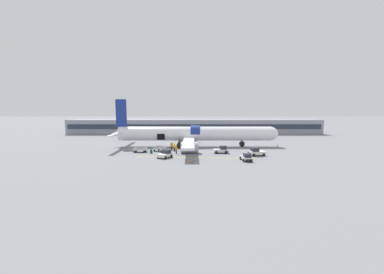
{
  "coord_description": "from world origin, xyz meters",
  "views": [
    {
      "loc": [
        -0.81,
        -47.51,
        8.55
      ],
      "look_at": [
        -0.79,
        2.67,
        2.67
      ],
      "focal_mm": 22.0,
      "sensor_mm": 36.0,
      "label": 1
    }
  ],
  "objects_px": {
    "baggage_tug_spare": "(246,158)",
    "baggage_cart_queued": "(140,150)",
    "ground_crew_loader_b": "(176,150)",
    "airplane": "(193,134)",
    "ground_crew_loader_a": "(172,146)",
    "baggage_tug_rear": "(165,154)",
    "ground_crew_driver": "(174,147)",
    "baggage_tug_lead": "(256,152)",
    "suitcase_on_tarmac_upright": "(151,152)",
    "baggage_cart_loading": "(160,149)",
    "baggage_tug_mid": "(221,150)"
  },
  "relations": [
    {
      "from": "baggage_tug_spare",
      "to": "baggage_cart_queued",
      "type": "relative_size",
      "value": 0.81
    },
    {
      "from": "ground_crew_loader_b",
      "to": "airplane",
      "type": "bearing_deg",
      "value": 69.78
    },
    {
      "from": "baggage_cart_queued",
      "to": "ground_crew_loader_a",
      "type": "distance_m",
      "value": 6.57
    },
    {
      "from": "ground_crew_loader_a",
      "to": "ground_crew_loader_b",
      "type": "relative_size",
      "value": 1.14
    },
    {
      "from": "baggage_tug_rear",
      "to": "baggage_cart_queued",
      "type": "height_order",
      "value": "baggage_tug_rear"
    },
    {
      "from": "ground_crew_driver",
      "to": "baggage_cart_queued",
      "type": "bearing_deg",
      "value": -171.44
    },
    {
      "from": "baggage_tug_lead",
      "to": "suitcase_on_tarmac_upright",
      "type": "bearing_deg",
      "value": 173.77
    },
    {
      "from": "baggage_cart_loading",
      "to": "ground_crew_loader_a",
      "type": "bearing_deg",
      "value": 34.8
    },
    {
      "from": "baggage_tug_mid",
      "to": "baggage_tug_rear",
      "type": "distance_m",
      "value": 11.47
    },
    {
      "from": "airplane",
      "to": "suitcase_on_tarmac_upright",
      "type": "xyz_separation_m",
      "value": [
        -8.18,
        -8.64,
        -2.54
      ]
    },
    {
      "from": "ground_crew_driver",
      "to": "baggage_cart_loading",
      "type": "bearing_deg",
      "value": -176.44
    },
    {
      "from": "baggage_tug_rear",
      "to": "ground_crew_driver",
      "type": "bearing_deg",
      "value": 79.65
    },
    {
      "from": "baggage_tug_lead",
      "to": "baggage_cart_queued",
      "type": "relative_size",
      "value": 0.89
    },
    {
      "from": "baggage_tug_rear",
      "to": "baggage_tug_spare",
      "type": "distance_m",
      "value": 14.11
    },
    {
      "from": "baggage_tug_mid",
      "to": "ground_crew_loader_b",
      "type": "bearing_deg",
      "value": -176.32
    },
    {
      "from": "ground_crew_loader_a",
      "to": "ground_crew_driver",
      "type": "height_order",
      "value": "ground_crew_loader_a"
    },
    {
      "from": "baggage_cart_queued",
      "to": "ground_crew_loader_b",
      "type": "height_order",
      "value": "ground_crew_loader_b"
    },
    {
      "from": "airplane",
      "to": "ground_crew_loader_b",
      "type": "height_order",
      "value": "airplane"
    },
    {
      "from": "baggage_tug_lead",
      "to": "ground_crew_loader_b",
      "type": "xyz_separation_m",
      "value": [
        -15.05,
        1.95,
        0.15
      ]
    },
    {
      "from": "baggage_tug_rear",
      "to": "baggage_cart_loading",
      "type": "height_order",
      "value": "baggage_tug_rear"
    },
    {
      "from": "baggage_tug_mid",
      "to": "baggage_cart_queued",
      "type": "relative_size",
      "value": 0.85
    },
    {
      "from": "baggage_cart_loading",
      "to": "ground_crew_driver",
      "type": "distance_m",
      "value": 2.9
    },
    {
      "from": "suitcase_on_tarmac_upright",
      "to": "ground_crew_loader_b",
      "type": "bearing_deg",
      "value": -2.69
    },
    {
      "from": "baggage_tug_rear",
      "to": "baggage_cart_queued",
      "type": "distance_m",
      "value": 7.85
    },
    {
      "from": "baggage_cart_loading",
      "to": "suitcase_on_tarmac_upright",
      "type": "height_order",
      "value": "baggage_cart_loading"
    },
    {
      "from": "baggage_cart_loading",
      "to": "ground_crew_driver",
      "type": "relative_size",
      "value": 2.16
    },
    {
      "from": "baggage_tug_spare",
      "to": "baggage_cart_loading",
      "type": "relative_size",
      "value": 0.83
    },
    {
      "from": "suitcase_on_tarmac_upright",
      "to": "baggage_cart_queued",
      "type": "bearing_deg",
      "value": 150.2
    },
    {
      "from": "ground_crew_driver",
      "to": "baggage_tug_lead",
      "type": "bearing_deg",
      "value": -16.41
    },
    {
      "from": "baggage_cart_loading",
      "to": "baggage_tug_lead",
      "type": "bearing_deg",
      "value": -13.43
    },
    {
      "from": "ground_crew_loader_a",
      "to": "ground_crew_driver",
      "type": "distance_m",
      "value": 1.52
    },
    {
      "from": "baggage_cart_queued",
      "to": "ground_crew_driver",
      "type": "relative_size",
      "value": 2.21
    },
    {
      "from": "baggage_cart_loading",
      "to": "baggage_cart_queued",
      "type": "relative_size",
      "value": 0.98
    },
    {
      "from": "airplane",
      "to": "baggage_tug_spare",
      "type": "height_order",
      "value": "airplane"
    },
    {
      "from": "ground_crew_loader_b",
      "to": "baggage_tug_rear",
      "type": "bearing_deg",
      "value": -114.24
    },
    {
      "from": "baggage_tug_mid",
      "to": "baggage_tug_rear",
      "type": "bearing_deg",
      "value": -157.24
    },
    {
      "from": "baggage_tug_lead",
      "to": "baggage_tug_mid",
      "type": "bearing_deg",
      "value": 157.93
    },
    {
      "from": "airplane",
      "to": "ground_crew_driver",
      "type": "bearing_deg",
      "value": -121.54
    },
    {
      "from": "baggage_tug_lead",
      "to": "baggage_tug_spare",
      "type": "bearing_deg",
      "value": -122.68
    },
    {
      "from": "baggage_tug_spare",
      "to": "ground_crew_loader_a",
      "type": "bearing_deg",
      "value": 141.85
    },
    {
      "from": "baggage_tug_rear",
      "to": "baggage_tug_spare",
      "type": "bearing_deg",
      "value": -10.75
    },
    {
      "from": "airplane",
      "to": "suitcase_on_tarmac_upright",
      "type": "distance_m",
      "value": 12.17
    },
    {
      "from": "suitcase_on_tarmac_upright",
      "to": "baggage_tug_rear",
      "type": "bearing_deg",
      "value": -52.22
    },
    {
      "from": "baggage_tug_rear",
      "to": "baggage_cart_queued",
      "type": "relative_size",
      "value": 0.87
    },
    {
      "from": "baggage_tug_lead",
      "to": "ground_crew_loader_a",
      "type": "distance_m",
      "value": 17.33
    },
    {
      "from": "baggage_tug_spare",
      "to": "baggage_cart_loading",
      "type": "bearing_deg",
      "value": 150.05
    },
    {
      "from": "airplane",
      "to": "ground_crew_loader_a",
      "type": "height_order",
      "value": "airplane"
    },
    {
      "from": "airplane",
      "to": "ground_crew_loader_b",
      "type": "xyz_separation_m",
      "value": [
        -3.27,
        -8.87,
        -2.06
      ]
    },
    {
      "from": "baggage_tug_spare",
      "to": "baggage_tug_lead",
      "type": "bearing_deg",
      "value": 57.32
    },
    {
      "from": "ground_crew_driver",
      "to": "suitcase_on_tarmac_upright",
      "type": "xyz_separation_m",
      "value": [
        -4.37,
        -2.41,
        -0.51
      ]
    }
  ]
}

